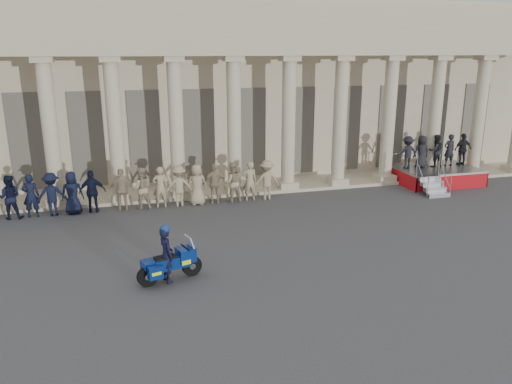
# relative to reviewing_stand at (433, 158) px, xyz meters

# --- Properties ---
(ground) EXTENTS (90.00, 90.00, 0.00)m
(ground) POSITION_rel_reviewing_stand_xyz_m (-11.40, -7.41, -1.31)
(ground) COLOR #3B3B3E
(ground) RESTS_ON ground
(building) EXTENTS (40.00, 12.50, 9.00)m
(building) POSITION_rel_reviewing_stand_xyz_m (-11.40, 7.33, 3.22)
(building) COLOR tan
(building) RESTS_ON ground
(officer_rank) EXTENTS (18.13, 0.68, 1.79)m
(officer_rank) POSITION_rel_reviewing_stand_xyz_m (-17.49, -0.57, -0.41)
(officer_rank) COLOR black
(officer_rank) RESTS_ON ground
(reviewing_stand) EXTENTS (4.21, 3.88, 2.44)m
(reviewing_stand) POSITION_rel_reviewing_stand_xyz_m (0.00, 0.00, 0.00)
(reviewing_stand) COLOR gray
(reviewing_stand) RESTS_ON ground
(motorcycle) EXTENTS (1.95, 1.06, 1.28)m
(motorcycle) POSITION_rel_reviewing_stand_xyz_m (-13.92, -7.87, -0.75)
(motorcycle) COLOR black
(motorcycle) RESTS_ON ground
(rider) EXTENTS (0.56, 0.70, 1.77)m
(rider) POSITION_rel_reviewing_stand_xyz_m (-14.02, -7.90, -0.43)
(rider) COLOR black
(rider) RESTS_ON ground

